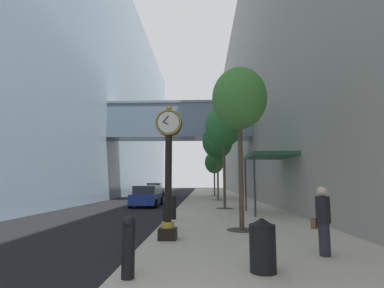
# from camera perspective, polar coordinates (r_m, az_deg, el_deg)

# --- Properties ---
(ground_plane) EXTENTS (110.00, 110.00, 0.00)m
(ground_plane) POSITION_cam_1_polar(r_m,az_deg,el_deg) (29.45, -1.32, -10.92)
(ground_plane) COLOR black
(ground_plane) RESTS_ON ground
(sidewalk_right) EXTENTS (6.69, 80.00, 0.14)m
(sidewalk_right) POSITION_cam_1_polar(r_m,az_deg,el_deg) (32.42, 5.02, -10.43)
(sidewalk_right) COLOR #BCB29E
(sidewalk_right) RESTS_ON ground
(building_block_left) EXTENTS (23.90, 80.00, 26.98)m
(building_block_left) POSITION_cam_1_polar(r_m,az_deg,el_deg) (37.08, -20.71, 11.40)
(building_block_left) COLOR #849EB2
(building_block_left) RESTS_ON ground
(building_block_right) EXTENTS (9.00, 80.00, 27.11)m
(building_block_right) POSITION_cam_1_polar(r_m,az_deg,el_deg) (35.63, 17.77, 12.23)
(building_block_right) COLOR gray
(building_block_right) RESTS_ON ground
(street_clock) EXTENTS (0.84, 0.55, 4.21)m
(street_clock) POSITION_cam_1_polar(r_m,az_deg,el_deg) (9.35, -4.60, -3.96)
(street_clock) COLOR black
(street_clock) RESTS_ON sidewalk_right
(bollard_nearest) EXTENTS (0.26, 0.26, 1.13)m
(bollard_nearest) POSITION_cam_1_polar(r_m,az_deg,el_deg) (5.92, -12.20, -18.63)
(bollard_nearest) COLOR black
(bollard_nearest) RESTS_ON sidewalk_right
(bollard_third) EXTENTS (0.26, 0.26, 1.13)m
(bollard_third) POSITION_cam_1_polar(r_m,az_deg,el_deg) (11.41, -5.03, -13.14)
(bollard_third) COLOR black
(bollard_third) RESTS_ON sidewalk_right
(bollard_fourth) EXTENTS (0.26, 0.26, 1.13)m
(bollard_fourth) POSITION_cam_1_polar(r_m,az_deg,el_deg) (14.19, -3.58, -11.98)
(bollard_fourth) COLOR black
(bollard_fourth) RESTS_ON sidewalk_right
(street_tree_near) EXTENTS (2.09, 2.09, 6.14)m
(street_tree_near) POSITION_cam_1_polar(r_m,az_deg,el_deg) (11.59, 9.15, 8.50)
(street_tree_near) COLOR #333335
(street_tree_near) RESTS_ON sidewalk_right
(street_tree_mid_near) EXTENTS (2.50, 2.50, 6.93)m
(street_tree_mid_near) POSITION_cam_1_polar(r_m,az_deg,el_deg) (20.04, 6.15, 3.44)
(street_tree_mid_near) COLOR #333335
(street_tree_mid_near) RESTS_ON sidewalk_right
(street_tree_mid_far) EXTENTS (2.92, 2.92, 7.28)m
(street_tree_mid_far) POSITION_cam_1_polar(r_m,az_deg,el_deg) (28.52, 4.96, 0.50)
(street_tree_mid_far) COLOR #333335
(street_tree_mid_far) RESTS_ON sidewalk_right
(street_tree_far) EXTENTS (2.37, 2.37, 5.45)m
(street_tree_far) POSITION_cam_1_polar(r_m,az_deg,el_deg) (36.91, 4.34, -3.61)
(street_tree_far) COLOR #333335
(street_tree_far) RESTS_ON sidewalk_right
(trash_bin) EXTENTS (0.53, 0.53, 1.05)m
(trash_bin) POSITION_cam_1_polar(r_m,az_deg,el_deg) (6.33, 13.50, -18.33)
(trash_bin) COLOR black
(trash_bin) RESTS_ON sidewalk_right
(pedestrian_walking) EXTENTS (0.52, 0.47, 1.65)m
(pedestrian_walking) POSITION_cam_1_polar(r_m,az_deg,el_deg) (8.03, 24.04, -13.14)
(pedestrian_walking) COLOR #23232D
(pedestrian_walking) RESTS_ON sidewalk_right
(storefront_awning) EXTENTS (2.40, 3.60, 3.30)m
(storefront_awning) POSITION_cam_1_polar(r_m,az_deg,el_deg) (17.13, 14.56, -2.40)
(storefront_awning) COLOR #235138
(storefront_awning) RESTS_ON sidewalk_right
(car_blue_near) EXTENTS (2.11, 4.64, 1.57)m
(car_blue_near) POSITION_cam_1_polar(r_m,az_deg,el_deg) (23.10, -8.76, -9.96)
(car_blue_near) COLOR navy
(car_blue_near) RESTS_ON ground
(car_white_mid) EXTENTS (2.01, 4.03, 1.69)m
(car_white_mid) POSITION_cam_1_polar(r_m,az_deg,el_deg) (37.38, -7.24, -8.82)
(car_white_mid) COLOR silver
(car_white_mid) RESTS_ON ground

